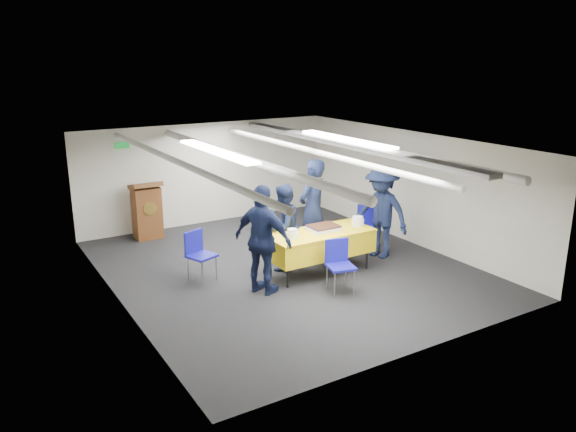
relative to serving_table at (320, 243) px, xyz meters
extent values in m
plane|color=black|center=(-0.40, 0.51, -0.56)|extent=(7.00, 7.00, 0.00)
cube|color=beige|center=(-0.40, 4.00, 0.59)|extent=(6.00, 0.02, 2.30)
cube|color=beige|center=(-3.39, 0.51, 0.59)|extent=(0.02, 7.00, 2.30)
cube|color=beige|center=(2.59, 0.51, 0.59)|extent=(0.02, 7.00, 2.30)
cube|color=silver|center=(-0.40, 0.51, 1.73)|extent=(6.00, 7.00, 0.02)
cylinder|color=silver|center=(-2.40, 0.51, 1.62)|extent=(0.10, 6.90, 0.10)
cylinder|color=silver|center=(-1.30, 0.51, 1.58)|extent=(0.14, 6.90, 0.14)
cylinder|color=silver|center=(0.20, 0.51, 1.54)|extent=(0.10, 6.90, 0.10)
cylinder|color=silver|center=(1.50, 0.51, 1.50)|extent=(0.14, 6.90, 0.14)
cube|color=gray|center=(0.80, 0.51, 1.64)|extent=(0.28, 6.90, 0.08)
cube|color=white|center=(-1.70, 0.51, 1.71)|extent=(0.25, 2.60, 0.04)
cube|color=white|center=(0.90, 0.51, 1.71)|extent=(0.25, 2.60, 0.04)
cube|color=#0C591E|center=(-2.30, 3.98, 1.39)|extent=(0.30, 0.04, 0.12)
cylinder|color=black|center=(-0.84, -0.29, -0.38)|extent=(0.04, 0.04, 0.36)
cylinder|color=black|center=(0.84, -0.29, -0.38)|extent=(0.04, 0.04, 0.36)
cylinder|color=black|center=(-0.84, 0.29, -0.38)|extent=(0.04, 0.04, 0.36)
cylinder|color=black|center=(0.84, 0.29, -0.38)|extent=(0.04, 0.04, 0.36)
cube|color=yellow|center=(0.00, 0.00, -0.01)|extent=(1.91, 0.80, 0.39)
cube|color=yellow|center=(0.00, 0.00, 0.20)|extent=(1.93, 0.82, 0.03)
cube|color=white|center=(0.10, 0.04, 0.24)|extent=(0.53, 0.43, 0.06)
cube|color=black|center=(0.10, 0.04, 0.29)|extent=(0.51, 0.41, 0.03)
sphere|color=navy|center=(-0.14, -0.15, 0.29)|extent=(0.04, 0.04, 0.04)
sphere|color=navy|center=(-0.14, 0.23, 0.29)|extent=(0.04, 0.04, 0.04)
sphere|color=navy|center=(-0.02, -0.15, 0.29)|extent=(0.04, 0.04, 0.04)
sphere|color=navy|center=(-0.02, 0.23, 0.29)|extent=(0.04, 0.04, 0.04)
sphere|color=navy|center=(0.10, -0.15, 0.29)|extent=(0.04, 0.04, 0.04)
sphere|color=navy|center=(0.10, 0.23, 0.29)|extent=(0.04, 0.04, 0.04)
sphere|color=navy|center=(0.22, -0.15, 0.29)|extent=(0.04, 0.04, 0.04)
sphere|color=navy|center=(0.22, 0.23, 0.29)|extent=(0.04, 0.04, 0.04)
sphere|color=navy|center=(0.33, -0.15, 0.29)|extent=(0.04, 0.04, 0.04)
sphere|color=navy|center=(0.33, 0.23, 0.29)|extent=(0.04, 0.04, 0.04)
sphere|color=navy|center=(-0.16, -0.06, 0.29)|extent=(0.04, 0.04, 0.04)
sphere|color=navy|center=(0.35, -0.06, 0.29)|extent=(0.04, 0.04, 0.04)
sphere|color=navy|center=(-0.16, 0.04, 0.29)|extent=(0.04, 0.04, 0.04)
sphere|color=navy|center=(0.35, 0.04, 0.29)|extent=(0.04, 0.04, 0.04)
sphere|color=navy|center=(-0.16, 0.14, 0.29)|extent=(0.04, 0.04, 0.04)
sphere|color=navy|center=(0.35, 0.14, 0.29)|extent=(0.04, 0.04, 0.04)
cylinder|color=white|center=(-0.60, -0.05, 0.27)|extent=(0.20, 0.20, 0.11)
cylinder|color=white|center=(-0.60, -0.05, 0.34)|extent=(0.17, 0.17, 0.05)
cylinder|color=white|center=(0.79, -0.05, 0.27)|extent=(0.23, 0.23, 0.13)
cylinder|color=white|center=(0.79, -0.05, 0.36)|extent=(0.19, 0.19, 0.05)
cube|color=brown|center=(-2.00, 3.56, -0.01)|extent=(0.55, 0.45, 1.10)
cube|color=brown|center=(-2.00, 3.53, 0.59)|extent=(0.62, 0.53, 0.21)
cylinder|color=gold|center=(-2.00, 3.33, 0.14)|extent=(0.28, 0.02, 0.28)
cylinder|color=gray|center=(-0.40, -1.02, -0.34)|extent=(0.02, 0.02, 0.43)
cylinder|color=gray|center=(-0.07, -1.10, -0.34)|extent=(0.02, 0.02, 0.43)
cylinder|color=gray|center=(-0.32, -0.69, -0.34)|extent=(0.02, 0.02, 0.43)
cylinder|color=gray|center=(0.01, -0.77, -0.34)|extent=(0.02, 0.02, 0.43)
cube|color=#15139A|center=(-0.20, -0.90, -0.11)|extent=(0.51, 0.51, 0.04)
cube|color=#15139A|center=(-0.15, -0.71, 0.11)|extent=(0.40, 0.13, 0.40)
cylinder|color=gray|center=(1.25, 0.61, -0.34)|extent=(0.02, 0.02, 0.43)
cylinder|color=gray|center=(1.46, 0.35, -0.34)|extent=(0.02, 0.02, 0.43)
cylinder|color=gray|center=(1.51, 0.83, -0.34)|extent=(0.02, 0.02, 0.43)
cylinder|color=gray|center=(1.73, 0.57, -0.34)|extent=(0.02, 0.02, 0.43)
cube|color=#15139A|center=(1.49, 0.59, -0.11)|extent=(0.59, 0.59, 0.04)
cube|color=#15139A|center=(1.63, 0.71, 0.11)|extent=(0.28, 0.33, 0.40)
cylinder|color=gray|center=(-2.03, 0.53, -0.34)|extent=(0.02, 0.02, 0.43)
cylinder|color=gray|center=(-1.72, 0.65, -0.34)|extent=(0.02, 0.02, 0.43)
cylinder|color=gray|center=(-2.16, 0.85, -0.34)|extent=(0.02, 0.02, 0.43)
cylinder|color=gray|center=(-1.84, 0.97, -0.34)|extent=(0.02, 0.02, 0.43)
cube|color=#15139A|center=(-1.94, 0.75, -0.11)|extent=(0.54, 0.54, 0.04)
cube|color=#15139A|center=(-2.00, 0.93, 0.11)|extent=(0.39, 0.18, 0.40)
imported|color=black|center=(0.33, 0.74, 0.40)|extent=(0.82, 0.68, 1.92)
imported|color=black|center=(-0.45, 0.52, 0.23)|extent=(0.94, 0.85, 1.57)
imported|color=black|center=(-1.28, -0.25, 0.34)|extent=(0.87, 1.15, 1.81)
imported|color=black|center=(1.48, 0.12, 0.34)|extent=(0.98, 1.30, 1.79)
camera|label=1|loc=(-5.35, -7.76, 3.20)|focal=35.00mm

